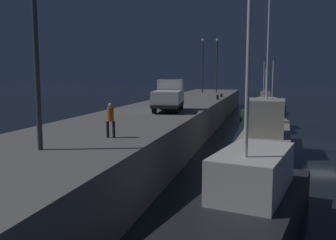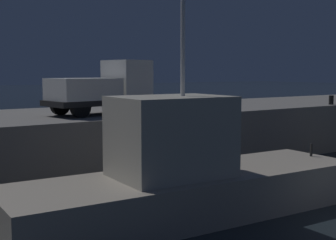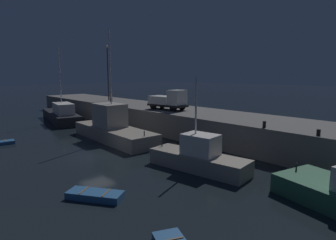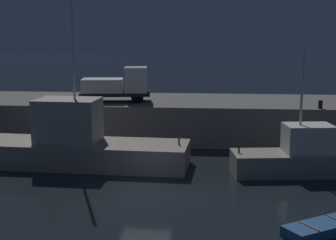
% 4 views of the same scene
% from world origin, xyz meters
% --- Properties ---
extents(ground_plane, '(320.00, 320.00, 0.00)m').
position_xyz_m(ground_plane, '(0.00, 0.00, 0.00)').
color(ground_plane, black).
extents(pier_quay, '(73.56, 7.97, 2.77)m').
position_xyz_m(pier_quay, '(0.00, 13.40, 1.38)').
color(pier_quay, slate).
rests_on(pier_quay, ground).
extents(fishing_boat_blue, '(12.56, 4.05, 11.80)m').
position_xyz_m(fishing_boat_blue, '(-4.50, 4.55, 1.27)').
color(fishing_boat_blue, gray).
rests_on(fishing_boat_blue, ground).
extents(fishing_boat_white, '(12.93, 5.70, 10.86)m').
position_xyz_m(fishing_boat_white, '(-19.92, 5.31, 1.04)').
color(fishing_boat_white, '#232328').
rests_on(fishing_boat_white, ground).
extents(fishing_trawler_green, '(8.16, 3.38, 7.09)m').
position_xyz_m(fishing_trawler_green, '(8.42, 3.98, 0.96)').
color(fishing_trawler_green, gray).
rests_on(fishing_trawler_green, ground).
extents(dinghy_orange_near, '(3.40, 2.80, 0.46)m').
position_xyz_m(dinghy_orange_near, '(7.62, -4.35, 0.21)').
color(dinghy_orange_near, '#2D6099').
rests_on(dinghy_orange_near, ground).
extents(lamp_post_west, '(0.44, 0.44, 8.99)m').
position_xyz_m(lamp_post_west, '(-19.33, 13.22, 7.95)').
color(lamp_post_west, '#38383D').
rests_on(lamp_post_west, pier_quay).
extents(utility_truck, '(5.26, 2.68, 2.50)m').
position_xyz_m(utility_truck, '(-3.51, 12.11, 3.97)').
color(utility_truck, black).
rests_on(utility_truck, pier_quay).
extents(dockworker, '(0.30, 0.44, 1.64)m').
position_xyz_m(dockworker, '(-16.06, 11.63, 3.70)').
color(dockworker, black).
rests_on(dockworker, pier_quay).
extents(bollard_west, '(0.28, 0.28, 0.47)m').
position_xyz_m(bollard_west, '(14.69, 10.00, 3.00)').
color(bollard_west, black).
rests_on(bollard_west, pier_quay).
extents(bollard_central, '(0.28, 0.28, 0.54)m').
position_xyz_m(bollard_central, '(10.43, 9.96, 3.04)').
color(bollard_central, black).
rests_on(bollard_central, pier_quay).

